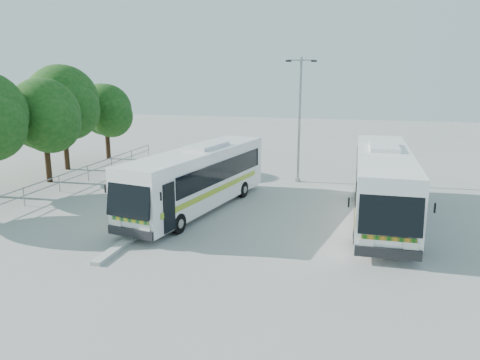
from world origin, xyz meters
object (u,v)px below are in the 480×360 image
(coach_main, at_px, (198,177))
(tree_far_d, at_px, (63,101))
(coach_adjacent, at_px, (383,183))
(lamppost, at_px, (300,115))
(tree_far_c, at_px, (45,114))
(tree_far_e, at_px, (106,110))

(coach_main, bearing_deg, tree_far_d, 161.00)
(coach_adjacent, bearing_deg, lamppost, 125.08)
(tree_far_d, xyz_separation_m, coach_main, (12.31, -7.15, -3.14))
(tree_far_d, bearing_deg, coach_adjacent, -17.11)
(tree_far_d, distance_m, coach_main, 14.57)
(coach_main, bearing_deg, lamppost, 72.28)
(tree_far_d, bearing_deg, coach_main, -30.15)
(tree_far_c, bearing_deg, coach_main, -17.23)
(coach_main, xyz_separation_m, lamppost, (4.08, 7.40, 2.57))
(tree_far_c, relative_size, coach_adjacent, 0.56)
(tree_far_c, bearing_deg, tree_far_d, 107.83)
(tree_far_c, distance_m, tree_far_e, 8.22)
(tree_far_c, distance_m, tree_far_d, 3.93)
(coach_main, relative_size, coach_adjacent, 0.96)
(tree_far_e, distance_m, coach_adjacent, 23.38)
(tree_far_d, xyz_separation_m, tree_far_e, (0.68, 4.50, -0.93))
(tree_far_d, distance_m, lamppost, 16.40)
(coach_adjacent, height_order, lamppost, lamppost)
(tree_far_c, relative_size, tree_far_e, 1.10)
(tree_far_c, bearing_deg, coach_adjacent, -8.03)
(tree_far_e, bearing_deg, tree_far_d, -98.63)
(tree_far_c, relative_size, lamppost, 0.84)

